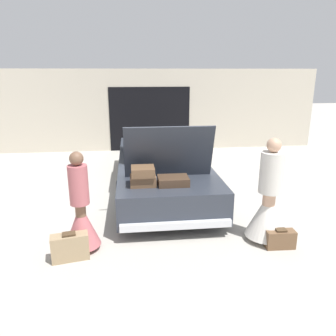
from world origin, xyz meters
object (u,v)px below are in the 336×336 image
(suitcase_beside_right_person, at_px, (280,239))
(car, at_px, (161,166))
(suitcase_beside_left_person, at_px, (70,247))
(person_left, at_px, (81,216))
(person_right, at_px, (268,205))

(suitcase_beside_right_person, bearing_deg, car, 118.72)
(suitcase_beside_left_person, bearing_deg, person_left, 62.58)
(car, relative_size, suitcase_beside_left_person, 8.85)
(person_right, distance_m, suitcase_beside_right_person, 0.56)
(car, bearing_deg, person_right, -60.66)
(suitcase_beside_left_person, bearing_deg, person_right, 4.42)
(car, bearing_deg, suitcase_beside_left_person, -119.42)
(person_left, xyz_separation_m, suitcase_beside_right_person, (3.12, -0.33, -0.42))
(person_right, relative_size, suitcase_beside_left_person, 3.02)
(person_left, distance_m, suitcase_beside_left_person, 0.49)
(car, bearing_deg, suitcase_beside_right_person, -61.28)
(person_left, distance_m, person_right, 3.01)
(suitcase_beside_left_person, bearing_deg, car, 60.58)
(car, xyz_separation_m, suitcase_beside_left_person, (-1.65, -2.92, -0.37))
(person_right, bearing_deg, person_left, 80.93)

